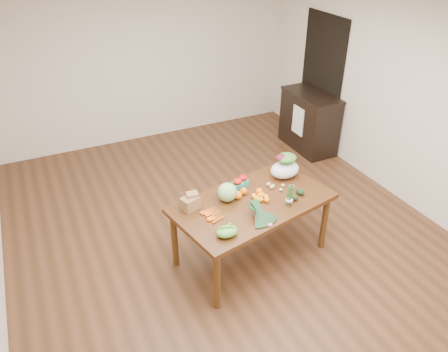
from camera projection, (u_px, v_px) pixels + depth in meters
name	position (u px, v px, depth m)	size (l,w,h in m)	color
floor	(224.00, 231.00, 5.40)	(6.00, 6.00, 0.00)	#55311D
room_walls	(225.00, 133.00, 4.70)	(5.02, 6.02, 2.70)	beige
dining_table	(251.00, 229.00, 4.84)	(1.68, 0.94, 0.75)	#411F0F
doorway_dark	(321.00, 82.00, 7.00)	(0.02, 1.00, 2.10)	black
cabinet	(309.00, 121.00, 7.09)	(0.52, 1.02, 0.94)	black
dish_towel	(298.00, 121.00, 6.92)	(0.02, 0.28, 0.45)	white
paper_bag	(190.00, 202.00, 4.48)	(0.24, 0.20, 0.17)	brown
cabbage	(227.00, 192.00, 4.61)	(0.21, 0.21, 0.21)	#9BD379
strawberry_basket_a	(237.00, 185.00, 4.83)	(0.11, 0.11, 0.10)	red
strawberry_basket_b	(243.00, 181.00, 4.90)	(0.11, 0.11, 0.10)	#AD0B12
orange_a	(238.00, 195.00, 4.66)	(0.09, 0.09, 0.09)	orange
orange_b	(244.00, 191.00, 4.74)	(0.08, 0.08, 0.08)	orange
orange_c	(259.00, 192.00, 4.73)	(0.08, 0.08, 0.08)	orange
mandarin_cluster	(260.00, 196.00, 4.64)	(0.18, 0.18, 0.09)	orange
carrots	(214.00, 214.00, 4.42)	(0.22, 0.24, 0.03)	orange
snap_pea_bag	(227.00, 231.00, 4.13)	(0.21, 0.16, 0.10)	#659D35
kale_bunch	(263.00, 214.00, 4.31)	(0.32, 0.40, 0.16)	black
asparagus_bundle	(290.00, 195.00, 4.52)	(0.08, 0.08, 0.25)	#587E3A
potato_a	(272.00, 187.00, 4.84)	(0.05, 0.04, 0.04)	tan
potato_b	(281.00, 190.00, 4.80)	(0.05, 0.04, 0.04)	tan
potato_c	(273.00, 186.00, 4.86)	(0.05, 0.04, 0.04)	tan
potato_d	(269.00, 184.00, 4.89)	(0.06, 0.05, 0.05)	tan
potato_e	(283.00, 185.00, 4.88)	(0.05, 0.04, 0.04)	tan
avocado_a	(293.00, 197.00, 4.65)	(0.07, 0.11, 0.07)	black
avocado_b	(300.00, 192.00, 4.74)	(0.07, 0.10, 0.07)	black
salad_bag	(285.00, 167.00, 5.00)	(0.35, 0.26, 0.27)	silver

